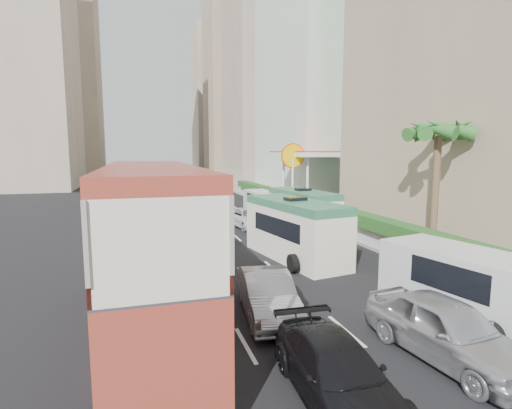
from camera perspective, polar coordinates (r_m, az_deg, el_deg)
name	(u,v)px	position (r m, az deg, el deg)	size (l,w,h in m)	color
ground_plane	(328,306)	(14.93, 10.25, -14.03)	(200.00, 200.00, 0.00)	black
double_decker_bus	(153,248)	(12.70, -14.54, -6.05)	(2.50, 11.00, 5.06)	#9F3829
car_silver_lane_a	(267,315)	(13.93, 1.62, -15.54)	(1.56, 4.46, 1.47)	#ACAFB3
car_silver_lane_b	(445,358)	(12.45, 25.37, -19.24)	(1.95, 4.85, 1.65)	#ACAFB3
car_black	(336,399)	(10.03, 11.30, -25.62)	(1.85, 4.54, 1.32)	black
van_asset	(249,227)	(29.16, -1.06, -3.24)	(2.27, 4.92, 1.37)	silver
minibus_near	(295,230)	(20.51, 5.59, -3.60)	(2.27, 6.80, 3.01)	silver
minibus_far	(303,212)	(27.18, 6.69, -1.02)	(2.15, 6.46, 2.86)	silver
panel_van_near	(469,286)	(14.89, 28.18, -10.28)	(2.27, 5.66, 2.27)	silver
panel_van_far	(261,202)	(35.77, 0.76, 0.36)	(1.95, 4.88, 1.95)	silver
sidewalk	(296,205)	(40.75, 5.73, -0.05)	(6.00, 120.00, 0.18)	#99968C
kerb_wall	(318,217)	(29.59, 8.80, -1.83)	(0.30, 44.00, 1.00)	silver
hedge	(318,206)	(29.46, 8.84, -0.20)	(1.10, 44.00, 0.70)	#2D6626
palm_tree	(435,194)	(21.74, 24.22, 1.39)	(0.36, 0.36, 6.40)	brown
shell_station	(314,180)	(39.05, 8.26, 3.50)	(6.50, 8.00, 5.50)	silver
tower_mid	(274,41)	(76.97, 2.64, 22.27)	(16.00, 16.00, 50.00)	#B7A590
tower_far_a	(237,81)	(98.60, -2.76, 17.22)	(14.00, 14.00, 44.00)	tan
tower_far_b	(219,101)	(119.56, -5.36, 14.52)	(14.00, 14.00, 40.00)	#B7A590
tower_left_a	(0,5)	(72.59, -32.69, 22.86)	(18.00, 18.00, 52.00)	#B7A590
tower_left_b	(62,74)	(105.01, -26.02, 16.44)	(16.00, 16.00, 46.00)	tan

